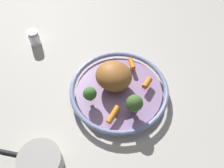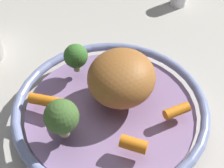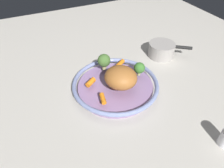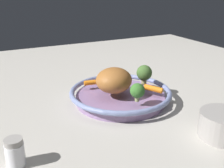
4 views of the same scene
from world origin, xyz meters
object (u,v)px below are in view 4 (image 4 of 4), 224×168
object	(u,v)px
roast_chicken_piece	(114,80)
saucepan	(224,125)
baby_carrot_near_rim	(115,77)
broccoli_floret_large	(144,73)
baby_carrot_back	(91,83)
serving_bowl	(120,95)
baby_carrot_right	(153,89)
salt_shaker	(15,152)
broccoli_floret_edge	(139,91)

from	to	relation	value
roast_chicken_piece	saucepan	xyz separation A→B (m)	(0.31, 0.16, -0.05)
baby_carrot_near_rim	broccoli_floret_large	xyz separation A→B (m)	(0.09, 0.07, 0.03)
broccoli_floret_large	baby_carrot_back	bearing A→B (deg)	-115.05
serving_bowl	roast_chicken_piece	bearing A→B (deg)	-75.45
baby_carrot_right	saucepan	size ratio (longest dim) A/B	0.34
baby_carrot_near_rim	saucepan	size ratio (longest dim) A/B	0.23
salt_shaker	roast_chicken_piece	bearing A→B (deg)	119.37
serving_bowl	saucepan	world-z (taller)	saucepan
broccoli_floret_large	broccoli_floret_edge	size ratio (longest dim) A/B	1.24
roast_chicken_piece	broccoli_floret_large	xyz separation A→B (m)	(-0.01, 0.13, 0.00)
baby_carrot_near_rim	broccoli_floret_large	size ratio (longest dim) A/B	0.59
roast_chicken_piece	saucepan	bearing A→B (deg)	27.56
roast_chicken_piece	serving_bowl	bearing A→B (deg)	104.55
baby_carrot_right	broccoli_floret_edge	bearing A→B (deg)	-62.98
salt_shaker	saucepan	world-z (taller)	saucepan
baby_carrot_near_rim	salt_shaker	distance (m)	0.50
baby_carrot_right	salt_shaker	bearing A→B (deg)	-73.47
serving_bowl	salt_shaker	xyz separation A→B (m)	(0.20, -0.37, 0.01)
roast_chicken_piece	baby_carrot_near_rim	bearing A→B (deg)	151.22
baby_carrot_right	broccoli_floret_large	size ratio (longest dim) A/B	0.88
serving_bowl	baby_carrot_near_rim	bearing A→B (deg)	164.09
roast_chicken_piece	saucepan	world-z (taller)	roast_chicken_piece
baby_carrot_back	saucepan	xyz separation A→B (m)	(0.41, 0.21, -0.02)
serving_bowl	saucepan	size ratio (longest dim) A/B	1.89
salt_shaker	serving_bowl	bearing A→B (deg)	118.33
baby_carrot_back	broccoli_floret_edge	bearing A→B (deg)	22.19
broccoli_floret_large	saucepan	xyz separation A→B (m)	(0.33, 0.04, -0.05)
baby_carrot_near_rim	broccoli_floret_large	distance (m)	0.12
baby_carrot_back	salt_shaker	distance (m)	0.42
salt_shaker	saucepan	distance (m)	0.52
broccoli_floret_large	saucepan	bearing A→B (deg)	6.52
roast_chicken_piece	broccoli_floret_edge	xyz separation A→B (m)	(0.10, 0.03, -0.01)
baby_carrot_near_rim	broccoli_floret_large	world-z (taller)	broccoli_floret_large
serving_bowl	baby_carrot_near_rim	distance (m)	0.10
roast_chicken_piece	baby_carrot_near_rim	xyz separation A→B (m)	(-0.10, 0.06, -0.03)
broccoli_floret_large	baby_carrot_right	bearing A→B (deg)	-6.46
baby_carrot_back	broccoli_floret_large	xyz separation A→B (m)	(0.08, 0.17, 0.03)
broccoli_floret_large	salt_shaker	xyz separation A→B (m)	(0.21, -0.47, -0.05)
baby_carrot_right	saucepan	xyz separation A→B (m)	(0.26, 0.05, -0.02)
roast_chicken_piece	salt_shaker	size ratio (longest dim) A/B	1.87
salt_shaker	broccoli_floret_large	bearing A→B (deg)	113.78
baby_carrot_back	baby_carrot_near_rim	distance (m)	0.10
baby_carrot_back	saucepan	size ratio (longest dim) A/B	0.25
salt_shaker	saucepan	xyz separation A→B (m)	(0.12, 0.51, 0.00)
serving_bowl	baby_carrot_back	world-z (taller)	baby_carrot_back
roast_chicken_piece	baby_carrot_back	distance (m)	0.11
baby_carrot_near_rim	broccoli_floret_edge	bearing A→B (deg)	-6.22
baby_carrot_back	saucepan	world-z (taller)	saucepan
roast_chicken_piece	broccoli_floret_edge	size ratio (longest dim) A/B	2.20
broccoli_floret_large	roast_chicken_piece	bearing A→B (deg)	-83.87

